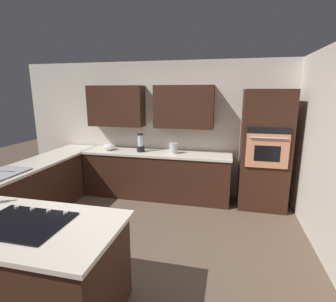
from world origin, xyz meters
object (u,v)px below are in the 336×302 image
Objects in this scene: cooktop at (23,223)px; wall_oven at (264,150)px; blender at (141,144)px; mixing_bowl at (110,147)px; sink_unit at (0,174)px; kettle at (174,148)px.

wall_oven is at bearing -128.88° from cooktop.
mixing_bowl is (0.65, 0.00, -0.09)m from blender.
sink_unit is 3.51× the size of kettle.
cooktop is 2.17× the size of blender.
blender reaches higher than mixing_bowl.
wall_oven reaches higher than sink_unit.
sink_unit is 1.97m from mixing_bowl.
blender reaches higher than cooktop.
kettle is (-0.65, 0.00, -0.05)m from blender.
sink_unit reaches higher than cooktop.
wall_oven is 1.60m from kettle.
blender is at bearing -128.38° from sink_unit.
mixing_bowl is (0.56, -2.89, 0.06)m from cooktop.
blender is 0.65m from kettle.
blender is at bearing 180.00° from mixing_bowl.
cooktop is 3.81× the size of kettle.
wall_oven is 8.79× the size of mixing_bowl.
mixing_bowl is at bearing -113.35° from sink_unit.
mixing_bowl reaches higher than cooktop.
cooktop is at bearing 100.95° from mixing_bowl.
kettle is (1.60, 0.02, -0.04)m from wall_oven.
wall_oven reaches higher than cooktop.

